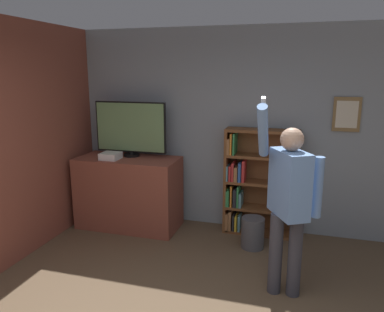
# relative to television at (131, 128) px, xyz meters

# --- Properties ---
(wall_back) EXTENTS (6.12, 0.09, 2.70)m
(wall_back) POSITION_rel_television_xyz_m (1.28, 0.32, -0.01)
(wall_back) COLOR gray
(wall_back) RESTS_ON ground_plane
(wall_side_brick) EXTENTS (0.06, 4.54, 2.70)m
(wall_side_brick) POSITION_rel_television_xyz_m (-0.81, -1.18, -0.02)
(wall_side_brick) COLOR brown
(wall_side_brick) RESTS_ON ground_plane
(tv_ledge) EXTENTS (1.38, 0.64, 0.98)m
(tv_ledge) POSITION_rel_television_xyz_m (-0.00, -0.13, -0.88)
(tv_ledge) COLOR brown
(tv_ledge) RESTS_ON ground_plane
(television) EXTENTS (1.02, 0.22, 0.75)m
(television) POSITION_rel_television_xyz_m (0.00, 0.00, 0.00)
(television) COLOR black
(television) RESTS_ON tv_ledge
(game_console) EXTENTS (0.24, 0.24, 0.09)m
(game_console) POSITION_rel_television_xyz_m (-0.19, -0.25, -0.34)
(game_console) COLOR white
(game_console) RESTS_ON tv_ledge
(bookshelf) EXTENTS (0.94, 0.28, 1.41)m
(bookshelf) POSITION_rel_television_xyz_m (1.68, 0.14, -0.69)
(bookshelf) COLOR brown
(bookshelf) RESTS_ON ground_plane
(person) EXTENTS (0.59, 0.56, 1.92)m
(person) POSITION_rel_television_xyz_m (2.16, -1.22, -0.37)
(person) COLOR #383842
(person) RESTS_ON ground_plane
(waste_bin) EXTENTS (0.28, 0.28, 0.38)m
(waste_bin) POSITION_rel_television_xyz_m (1.74, -0.31, -1.18)
(waste_bin) COLOR #4C4C51
(waste_bin) RESTS_ON ground_plane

